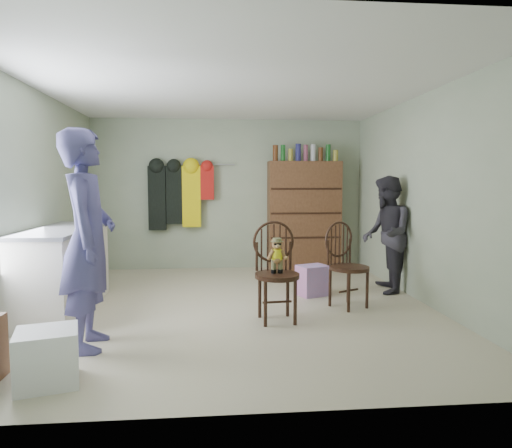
{
  "coord_description": "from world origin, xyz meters",
  "views": [
    {
      "loc": [
        -0.25,
        -5.21,
        1.43
      ],
      "look_at": [
        0.25,
        0.2,
        0.95
      ],
      "focal_mm": 32.0,
      "sensor_mm": 36.0,
      "label": 1
    }
  ],
  "objects": [
    {
      "name": "room_walls",
      "position": [
        0.0,
        0.53,
        1.58
      ],
      "size": [
        5.0,
        5.0,
        5.0
      ],
      "color": "#A5B094",
      "rests_on": "ground"
    },
    {
      "name": "chair_front",
      "position": [
        0.39,
        -0.55,
        0.58
      ],
      "size": [
        0.5,
        0.5,
        1.04
      ],
      "rotation": [
        0.0,
        0.0,
        0.08
      ],
      "color": "#392014",
      "rests_on": "ground"
    },
    {
      "name": "person_right",
      "position": [
        2.0,
        0.55,
        0.77
      ],
      "size": [
        0.73,
        0.86,
        1.54
      ],
      "primitive_type": "imported",
      "rotation": [
        0.0,
        0.0,
        -1.79
      ],
      "color": "#2D2B33",
      "rests_on": "ground"
    },
    {
      "name": "counter",
      "position": [
        -1.95,
        0.0,
        0.47
      ],
      "size": [
        0.64,
        1.86,
        0.94
      ],
      "color": "silver",
      "rests_on": "ground"
    },
    {
      "name": "coat_rack",
      "position": [
        -0.83,
        2.38,
        1.25
      ],
      "size": [
        1.42,
        0.12,
        1.09
      ],
      "color": "#99999E",
      "rests_on": "ground"
    },
    {
      "name": "ground_plane",
      "position": [
        0.0,
        0.0,
        0.0
      ],
      "size": [
        5.0,
        5.0,
        0.0
      ],
      "primitive_type": "plane",
      "color": "beige",
      "rests_on": "ground"
    },
    {
      "name": "person_left",
      "position": [
        -1.34,
        -1.19,
        0.95
      ],
      "size": [
        0.52,
        0.73,
        1.9
      ],
      "primitive_type": "imported",
      "rotation": [
        0.0,
        0.0,
        1.67
      ],
      "color": "#46427A",
      "rests_on": "ground"
    },
    {
      "name": "striped_bag",
      "position": [
        1.01,
        0.46,
        0.19
      ],
      "size": [
        0.45,
        0.4,
        0.39
      ],
      "primitive_type": "cube",
      "rotation": [
        0.0,
        0.0,
        0.38
      ],
      "color": "pink",
      "rests_on": "ground"
    },
    {
      "name": "dresser",
      "position": [
        1.25,
        2.3,
        0.92
      ],
      "size": [
        1.2,
        0.39,
        2.08
      ],
      "color": "brown",
      "rests_on": "ground"
    },
    {
      "name": "chair_far",
      "position": [
        1.27,
        -0.09,
        0.53
      ],
      "size": [
        0.6,
        0.6,
        0.99
      ],
      "rotation": [
        0.0,
        0.0,
        0.5
      ],
      "color": "#392014",
      "rests_on": "ground"
    },
    {
      "name": "plastic_tub",
      "position": [
        -1.44,
        -1.94,
        0.2
      ],
      "size": [
        0.51,
        0.49,
        0.39
      ],
      "primitive_type": "cube",
      "rotation": [
        0.0,
        0.0,
        0.28
      ],
      "color": "white",
      "rests_on": "ground"
    }
  ]
}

